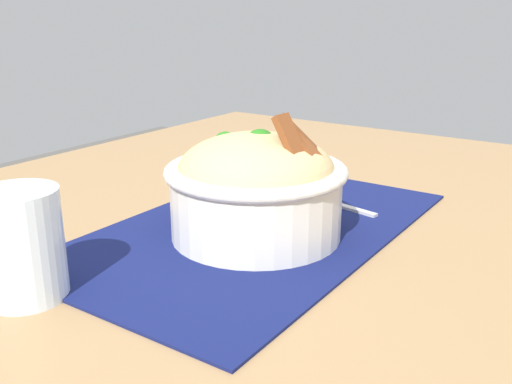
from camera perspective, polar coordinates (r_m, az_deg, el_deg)
The scene contains 5 objects.
table at distance 0.68m, azimuth -0.53°, elevation -8.69°, with size 1.27×0.97×0.71m.
placemat at distance 0.66m, azimuth 0.04°, elevation -3.59°, with size 0.47×0.28×0.00m, color #11194C.
bowl at distance 0.62m, azimuth 0.03°, elevation 0.72°, with size 0.20×0.20×0.14m.
fork at distance 0.75m, azimuth 7.21°, elevation -1.01°, with size 0.04×0.13×0.00m.
drinking_glass at distance 0.54m, azimuth -21.91°, elevation -5.42°, with size 0.07×0.07×0.10m.
Camera 1 is at (-0.50, -0.35, 0.95)m, focal length 40.76 mm.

